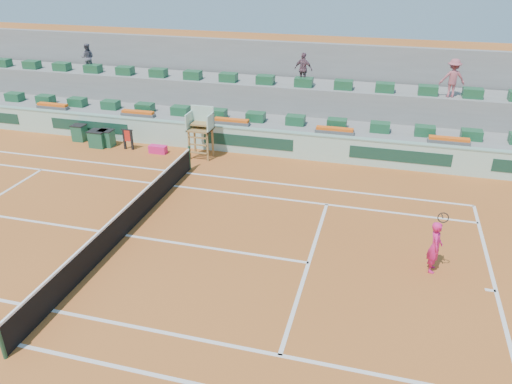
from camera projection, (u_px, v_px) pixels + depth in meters
ground at (125, 235)px, 17.22m from camera, size 90.00×90.00×0.00m
seating_tier_lower at (224, 124)px, 26.22m from camera, size 36.00×4.00×1.20m
seating_tier_upper at (232, 102)px, 27.30m from camera, size 36.00×2.40×2.60m
stadium_back_wall at (241, 79)px, 28.28m from camera, size 36.00×0.40×4.40m
player_bag at (158, 149)px, 24.03m from camera, size 0.85×0.38×0.38m
spectator_left at (88, 58)px, 28.02m from camera, size 0.90×0.81×1.53m
spectator_mid at (303, 69)px, 25.08m from camera, size 1.03×0.63×1.64m
spectator_right at (453, 78)px, 23.12m from camera, size 1.23×0.83×1.77m
court_lines at (125, 235)px, 17.22m from camera, size 23.89×11.09×0.01m
tennis_net at (124, 222)px, 16.99m from camera, size 0.10×11.97×1.10m
advertising_hoarding at (210, 137)px, 24.29m from camera, size 36.00×0.34×1.26m
umpire_chair at (201, 125)px, 23.03m from camera, size 1.10×0.90×2.40m
seat_row_lower at (217, 114)px, 25.08m from camera, size 32.90×0.60×0.44m
seat_row_upper at (228, 77)px, 26.10m from camera, size 32.90×0.60×0.44m
flower_planters at (184, 118)px, 24.78m from camera, size 26.80×0.36×0.28m
drink_cooler_a at (107, 138)px, 24.77m from camera, size 0.70×0.60×0.84m
drink_cooler_b at (98, 139)px, 24.70m from camera, size 0.82×0.71×0.84m
drink_cooler_c at (79, 133)px, 25.48m from camera, size 0.67×0.58×0.84m
towel_rack at (128, 138)px, 24.28m from camera, size 0.57×0.10×1.03m
tennis_player at (435, 247)px, 15.01m from camera, size 0.42×0.87×2.28m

